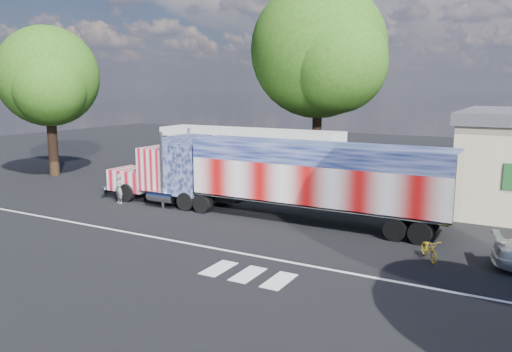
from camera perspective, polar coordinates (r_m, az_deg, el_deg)
The scene contains 8 objects.
ground at distance 23.42m, azimuth -3.57°, elevation -5.71°, with size 100.00×100.00×0.00m, color black.
lane_markings at distance 19.51m, azimuth -5.31°, elevation -8.98°, with size 30.00×2.67×0.01m.
semi_truck at distance 24.60m, azimuth 1.81°, elevation 0.10°, with size 19.19×3.03×4.09m.
coach_bus at distance 33.04m, azimuth -0.90°, elevation 2.32°, with size 12.65×2.95×3.68m.
woman at distance 28.71m, azimuth -15.39°, elevation -1.43°, with size 0.60×0.39×1.64m, color slate.
bicycle at distance 19.93m, azimuth 19.20°, elevation -7.89°, with size 0.54×1.54×0.81m, color gold.
tree_n_mid at distance 37.92m, azimuth 7.37°, elevation 14.01°, with size 10.47×9.98×14.07m.
tree_w_a at distance 38.97m, azimuth -22.61°, elevation 10.39°, with size 7.44×7.09×10.70m.
Camera 1 is at (12.16, -18.97, 6.35)m, focal length 35.00 mm.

